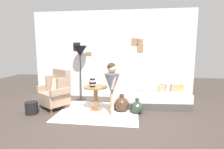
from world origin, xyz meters
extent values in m
plane|color=#423833|center=(0.00, 0.00, 0.00)|extent=(12.00, 12.00, 0.00)
cube|color=silver|center=(0.00, 1.95, 1.30)|extent=(4.80, 0.10, 2.60)
cube|color=olive|center=(0.69, 1.90, 1.69)|extent=(0.20, 0.02, 0.21)
cube|color=gray|center=(0.69, 1.89, 1.69)|extent=(0.16, 0.01, 0.16)
cube|color=olive|center=(0.86, 1.90, 1.71)|extent=(0.15, 0.02, 0.11)
cube|color=#A9A9A5|center=(0.86, 1.89, 1.71)|extent=(0.12, 0.01, 0.08)
cube|color=olive|center=(-0.69, 1.90, 1.33)|extent=(0.18, 0.02, 0.11)
cube|color=#AEAEA6|center=(-0.69, 1.89, 1.33)|extent=(0.14, 0.01, 0.09)
cube|color=black|center=(-1.06, 1.90, 1.55)|extent=(0.22, 0.02, 0.25)
cube|color=gray|center=(-1.06, 1.89, 1.55)|extent=(0.17, 0.01, 0.19)
cube|color=olive|center=(0.86, 1.90, 1.51)|extent=(0.18, 0.02, 0.25)
cube|color=gray|center=(0.86, 1.89, 1.51)|extent=(0.14, 0.01, 0.19)
cube|color=silver|center=(-0.12, 0.57, 0.01)|extent=(1.86, 1.46, 0.01)
cylinder|color=olive|center=(-1.59, 0.63, 0.06)|extent=(0.04, 0.04, 0.12)
cylinder|color=olive|center=(-1.20, 0.35, 0.06)|extent=(0.04, 0.04, 0.12)
cylinder|color=olive|center=(-1.34, 0.99, 0.06)|extent=(0.04, 0.04, 0.12)
cylinder|color=olive|center=(-0.94, 0.72, 0.06)|extent=(0.04, 0.04, 0.12)
cube|color=gray|center=(-1.27, 0.67, 0.27)|extent=(0.81, 0.80, 0.30)
cube|color=gray|center=(-1.14, 0.86, 0.70)|extent=(0.57, 0.46, 0.55)
cube|color=gray|center=(-1.43, 0.90, 0.61)|extent=(0.24, 0.30, 0.39)
cube|color=gray|center=(-1.00, 0.61, 0.61)|extent=(0.24, 0.30, 0.39)
cube|color=gray|center=(-1.55, 0.85, 0.49)|extent=(0.36, 0.47, 0.14)
cube|color=gray|center=(-1.01, 0.47, 0.49)|extent=(0.36, 0.47, 0.14)
cube|color=beige|center=(-1.21, 0.75, 0.58)|extent=(0.39, 0.34, 0.33)
cube|color=#4C4742|center=(1.13, 1.21, 0.09)|extent=(1.95, 0.93, 0.18)
cube|color=silver|center=(1.13, 1.21, 0.29)|extent=(1.95, 0.93, 0.22)
cube|color=orange|center=(1.89, 1.38, 0.48)|extent=(0.19, 0.15, 0.15)
cube|color=tan|center=(1.74, 1.23, 0.49)|extent=(0.22, 0.14, 0.19)
cube|color=#D64C56|center=(1.46, 1.35, 0.47)|extent=(0.17, 0.13, 0.14)
cube|color=tan|center=(1.40, 1.15, 0.48)|extent=(0.19, 0.14, 0.16)
cylinder|color=olive|center=(-0.22, 0.72, 0.01)|extent=(0.32, 0.32, 0.02)
cylinder|color=olive|center=(-0.22, 0.72, 0.29)|extent=(0.10, 0.10, 0.54)
cylinder|color=olive|center=(-0.22, 0.72, 0.57)|extent=(0.57, 0.57, 0.03)
cylinder|color=black|center=(-0.28, 0.66, 0.61)|extent=(0.13, 0.13, 0.04)
cylinder|color=white|center=(-0.28, 0.66, 0.65)|extent=(0.15, 0.15, 0.04)
cylinder|color=black|center=(-0.28, 0.66, 0.69)|extent=(0.17, 0.17, 0.04)
cylinder|color=white|center=(-0.28, 0.66, 0.73)|extent=(0.15, 0.15, 0.04)
cylinder|color=black|center=(-0.28, 0.66, 0.77)|extent=(0.13, 0.13, 0.04)
cylinder|color=white|center=(-0.28, 0.66, 0.82)|extent=(0.06, 0.06, 0.06)
cylinder|color=black|center=(-0.86, 1.57, 0.01)|extent=(0.28, 0.28, 0.02)
cylinder|color=black|center=(-0.86, 1.57, 0.76)|extent=(0.03, 0.03, 1.48)
cone|color=black|center=(-0.86, 1.57, 1.42)|extent=(0.40, 0.40, 0.31)
cylinder|color=#D8AD8E|center=(0.24, 0.34, 0.25)|extent=(0.07, 0.07, 0.51)
cylinder|color=#D8AD8E|center=(0.21, 0.44, 0.25)|extent=(0.07, 0.07, 0.51)
cone|color=slate|center=(0.22, 0.39, 0.71)|extent=(0.34, 0.34, 0.48)
cylinder|color=slate|center=(0.22, 0.39, 0.88)|extent=(0.17, 0.17, 0.18)
cylinder|color=#D8AD8E|center=(0.28, 0.28, 0.78)|extent=(0.14, 0.09, 0.32)
cylinder|color=#D8AD8E|center=(0.21, 0.51, 0.78)|extent=(0.14, 0.09, 0.32)
sphere|color=#D8AD8E|center=(0.22, 0.39, 1.07)|extent=(0.21, 0.21, 0.21)
sphere|color=#38281E|center=(0.21, 0.39, 1.10)|extent=(0.20, 0.20, 0.20)
cube|color=#6BB063|center=(0.89, 1.15, 0.42)|extent=(0.26, 0.22, 0.03)
sphere|color=#473323|center=(0.42, 0.68, 0.17)|extent=(0.35, 0.35, 0.35)
cylinder|color=#473323|center=(0.42, 0.68, 0.39)|extent=(0.10, 0.10, 0.09)
sphere|color=#2D3D33|center=(0.78, 0.59, 0.14)|extent=(0.28, 0.28, 0.28)
cylinder|color=#2D3D33|center=(0.78, 0.59, 0.32)|extent=(0.08, 0.08, 0.09)
cylinder|color=black|center=(-1.63, 0.26, 0.14)|extent=(0.28, 0.28, 0.28)
camera|label=1|loc=(0.71, -3.32, 1.49)|focal=28.02mm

